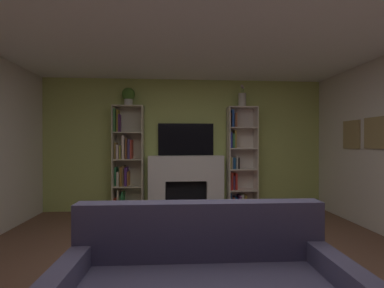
% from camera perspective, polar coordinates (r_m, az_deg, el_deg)
% --- Properties ---
extents(ground_plane, '(6.82, 6.82, 0.00)m').
position_cam_1_polar(ground_plane, '(2.76, 1.92, -28.29)').
color(ground_plane, brown).
extents(wall_back_accent, '(5.53, 0.06, 2.55)m').
position_cam_1_polar(wall_back_accent, '(5.28, -1.34, -0.15)').
color(wall_back_accent, '#B1C262').
rests_on(wall_back_accent, ground_plane).
extents(ceiling, '(5.53, 5.80, 0.06)m').
position_cam_1_polar(ceiling, '(2.72, 1.93, 27.76)').
color(ceiling, white).
rests_on(ceiling, wall_back_accent).
extents(fireplace, '(1.54, 0.53, 1.06)m').
position_cam_1_polar(fireplace, '(5.19, -1.26, -8.02)').
color(fireplace, white).
rests_on(fireplace, ground_plane).
extents(tv, '(1.07, 0.06, 0.62)m').
position_cam_1_polar(tv, '(5.22, -1.31, 0.98)').
color(tv, black).
rests_on(tv, fireplace).
extents(bookshelf_left, '(0.56, 0.32, 2.00)m').
position_cam_1_polar(bookshelf_left, '(5.21, -13.90, -3.57)').
color(bookshelf_left, beige).
rests_on(bookshelf_left, ground_plane).
extents(bookshelf_right, '(0.56, 0.30, 2.00)m').
position_cam_1_polar(bookshelf_right, '(5.31, 9.88, -3.95)').
color(bookshelf_right, silver).
rests_on(bookshelf_right, ground_plane).
extents(potted_plant, '(0.24, 0.24, 0.34)m').
position_cam_1_polar(potted_plant, '(5.24, -13.36, 9.95)').
color(potted_plant, beige).
rests_on(potted_plant, bookshelf_left).
extents(vase_with_flowers, '(0.15, 0.15, 0.43)m').
position_cam_1_polar(vase_with_flowers, '(5.33, 10.61, 9.24)').
color(vase_with_flowers, beige).
rests_on(vase_with_flowers, bookshelf_right).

